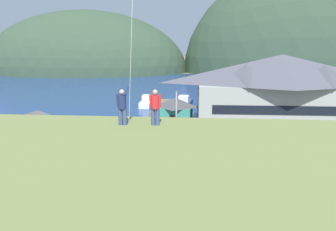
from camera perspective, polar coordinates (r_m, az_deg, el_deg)
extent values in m
plane|color=#66604C|center=(26.13, 0.51, -12.91)|extent=(600.00, 600.00, 0.00)
cube|color=slate|center=(30.70, 1.20, -8.86)|extent=(40.00, 20.00, 0.10)
cube|color=navy|center=(84.33, 3.51, 4.70)|extent=(360.00, 84.00, 0.03)
ellipsoid|color=#334733|center=(142.78, -14.18, 7.46)|extent=(85.01, 56.34, 49.51)
cube|color=#999E99|center=(46.28, 18.78, 1.52)|extent=(21.76, 8.83, 6.00)
cube|color=black|center=(42.15, 20.27, 0.83)|extent=(18.40, 0.33, 1.10)
pyramid|color=#4C4C56|center=(45.67, 19.21, 7.60)|extent=(23.07, 9.71, 3.84)
pyramid|color=#4C4C56|center=(43.22, 13.39, 6.98)|extent=(4.76, 4.76, 2.69)
pyramid|color=#4C4C56|center=(45.83, 25.56, 6.40)|extent=(4.76, 4.76, 2.69)
cube|color=#338475|center=(33.56, -21.29, -4.63)|extent=(6.28, 4.34, 3.69)
pyramid|color=#47474C|center=(32.94, -21.63, -0.37)|extent=(6.78, 4.77, 1.42)
cube|color=black|center=(32.02, -22.96, -6.61)|extent=(1.10, 0.11, 2.58)
cube|color=#338475|center=(45.82, 1.30, -0.09)|extent=(4.76, 4.06, 2.60)
pyramid|color=#47474C|center=(45.44, 1.31, 2.31)|extent=(5.15, 4.45, 1.29)
cube|color=black|center=(44.10, 0.94, -1.10)|extent=(1.10, 0.16, 1.82)
cube|color=#70604C|center=(57.36, -0.85, 1.47)|extent=(3.20, 13.34, 0.70)
cube|color=silver|center=(60.21, -3.71, 2.06)|extent=(2.08, 5.96, 0.90)
cube|color=white|center=(60.12, -3.72, 2.55)|extent=(2.02, 5.78, 0.16)
cube|color=silver|center=(59.58, -3.80, 3.08)|extent=(1.38, 1.81, 1.10)
cube|color=navy|center=(59.23, 2.82, 1.90)|extent=(3.09, 7.93, 0.90)
cube|color=navy|center=(59.14, 2.82, 2.40)|extent=(3.00, 7.69, 0.16)
cube|color=silver|center=(58.47, 2.76, 2.91)|extent=(1.92, 2.46, 1.10)
cube|color=black|center=(25.44, -0.03, -11.60)|extent=(4.36, 2.21, 0.80)
cube|color=black|center=(25.17, -0.37, -10.02)|extent=(2.25, 1.80, 0.70)
cube|color=black|center=(25.19, -0.37, -10.09)|extent=(2.29, 1.84, 0.32)
cylinder|color=black|center=(24.60, 2.79, -13.53)|extent=(0.66, 0.28, 0.64)
cylinder|color=black|center=(26.25, 3.34, -11.80)|extent=(0.66, 0.28, 0.64)
cylinder|color=black|center=(25.06, -3.57, -13.03)|extent=(0.66, 0.28, 0.64)
cylinder|color=black|center=(26.68, -2.60, -11.38)|extent=(0.66, 0.28, 0.64)
cube|color=navy|center=(32.27, -0.46, -6.33)|extent=(4.29, 2.02, 0.80)
cube|color=navy|center=(32.04, -0.74, -5.06)|extent=(2.18, 1.71, 0.70)
cube|color=black|center=(32.05, -0.74, -5.12)|extent=(2.23, 1.74, 0.32)
cylinder|color=black|center=(31.52, 1.98, -7.57)|extent=(0.65, 0.25, 0.64)
cylinder|color=black|center=(33.25, 1.96, -6.50)|extent=(0.65, 0.25, 0.64)
cylinder|color=black|center=(31.61, -3.02, -7.52)|extent=(0.65, 0.25, 0.64)
cylinder|color=black|center=(33.34, -2.76, -6.45)|extent=(0.65, 0.25, 0.64)
cube|color=#236633|center=(26.41, -11.50, -10.94)|extent=(4.32, 2.11, 0.80)
cube|color=#1E562B|center=(26.08, -11.26, -9.45)|extent=(2.21, 1.75, 0.70)
cube|color=black|center=(26.09, -11.26, -9.53)|extent=(2.26, 1.79, 0.32)
cylinder|color=black|center=(27.83, -13.48, -10.69)|extent=(0.65, 0.27, 0.64)
cylinder|color=black|center=(26.29, -15.03, -12.19)|extent=(0.65, 0.27, 0.64)
cylinder|color=black|center=(26.95, -8.00, -11.24)|extent=(0.65, 0.27, 0.64)
cylinder|color=black|center=(25.36, -9.24, -12.85)|extent=(0.65, 0.27, 0.64)
cylinder|color=black|center=(30.52, -25.86, -9.54)|extent=(0.64, 0.23, 0.64)
cube|color=black|center=(26.86, 11.71, -10.54)|extent=(4.34, 2.17, 0.80)
cube|color=black|center=(26.62, 12.10, -9.04)|extent=(2.23, 1.78, 0.70)
cube|color=black|center=(26.63, 12.10, -9.11)|extent=(2.28, 1.82, 0.32)
cylinder|color=black|center=(27.61, 8.46, -10.67)|extent=(0.66, 0.28, 0.64)
cylinder|color=black|center=(25.95, 9.08, -12.24)|extent=(0.66, 0.28, 0.64)
cylinder|color=black|center=(28.15, 14.05, -10.45)|extent=(0.66, 0.28, 0.64)
cylinder|color=black|center=(26.52, 15.04, -11.96)|extent=(0.66, 0.28, 0.64)
cylinder|color=#ADADB2|center=(35.05, 1.45, -0.82)|extent=(0.16, 0.16, 6.15)
cube|color=#4C4C51|center=(34.84, 1.51, 4.08)|extent=(0.24, 0.70, 0.20)
cylinder|color=#384770|center=(16.09, -8.28, -0.18)|extent=(0.20, 0.20, 0.82)
cylinder|color=#384770|center=(16.03, -7.52, -0.20)|extent=(0.20, 0.20, 0.82)
cylinder|color=navy|center=(15.92, -7.98, 2.37)|extent=(0.40, 0.40, 0.64)
sphere|color=tan|center=(15.85, -8.03, 4.08)|extent=(0.24, 0.24, 0.24)
cylinder|color=navy|center=(15.97, -7.25, 4.24)|extent=(0.13, 0.56, 0.43)
cylinder|color=navy|center=(15.96, -8.75, 2.63)|extent=(0.11, 0.11, 0.60)
cylinder|color=#384770|center=(15.89, -2.61, -0.22)|extent=(0.20, 0.20, 0.82)
cylinder|color=#384770|center=(15.86, -1.82, -0.24)|extent=(0.20, 0.20, 0.82)
cylinder|color=red|center=(15.73, -2.24, 2.36)|extent=(0.40, 0.40, 0.64)
sphere|color=tan|center=(15.65, -2.25, 4.10)|extent=(0.24, 0.24, 0.24)
cylinder|color=red|center=(15.75, -3.03, 2.63)|extent=(0.11, 0.11, 0.60)
cylinder|color=red|center=(15.69, -1.45, 2.60)|extent=(0.11, 0.11, 0.60)
cylinder|color=silver|center=(17.35, -6.34, 15.22)|extent=(0.08, 2.95, 9.52)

